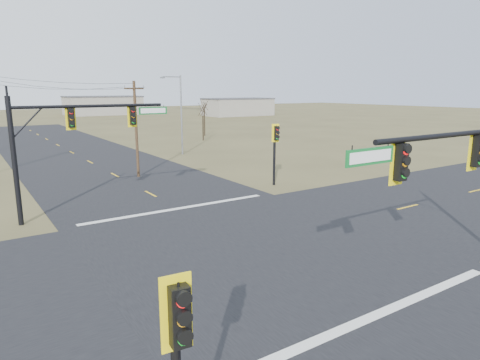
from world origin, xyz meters
name	(u,v)px	position (x,y,z in m)	size (l,w,h in m)	color
ground	(248,246)	(0.00, 0.00, 0.00)	(320.00, 320.00, 0.00)	brown
road_ew	(248,245)	(0.00, 0.00, 0.01)	(160.00, 14.00, 0.02)	black
road_ns	(248,245)	(0.00, 0.00, 0.01)	(14.00, 160.00, 0.02)	black
stop_bar_near	(379,314)	(0.00, -7.50, 0.03)	(12.00, 0.40, 0.01)	silver
stop_bar_far	(179,208)	(0.00, 7.50, 0.03)	(12.00, 0.40, 0.01)	silver
mast_arm_near	(476,166)	(3.55, -8.22, 4.67)	(10.33, 0.41, 6.39)	black
mast_arm_far	(73,130)	(-5.40, 9.35, 4.95)	(8.84, 0.40, 6.84)	black
pedestal_signal_ne	(276,141)	(8.98, 9.46, 3.38)	(0.67, 0.59, 4.68)	black
pedestal_signal_sw	(179,338)	(-8.08, -9.69, 3.13)	(0.59, 0.51, 4.26)	black
utility_pole_near	(136,127)	(1.45, 18.26, 4.13)	(1.83, 0.78, 7.82)	#4C3820
streetlight_a	(180,111)	(9.92, 27.72, 4.86)	(2.41, 0.22, 8.67)	gray
bare_tree_c	(203,109)	(18.45, 38.14, 4.41)	(2.87, 2.87, 5.62)	black
bare_tree_d	(204,105)	(21.64, 43.49, 4.75)	(2.77, 2.77, 5.89)	black
warehouse_mid	(103,106)	(25.00, 110.00, 2.50)	(20.00, 12.00, 5.00)	gray
warehouse_right	(238,107)	(55.00, 85.00, 2.25)	(18.00, 10.00, 4.50)	gray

